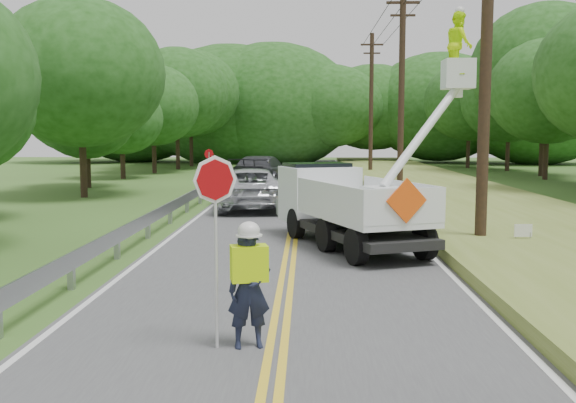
{
  "coord_description": "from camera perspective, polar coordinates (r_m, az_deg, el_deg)",
  "views": [
    {
      "loc": [
        0.41,
        -8.06,
        3.01
      ],
      "look_at": [
        0.0,
        6.0,
        1.5
      ],
      "focal_mm": 40.42,
      "sensor_mm": 36.0,
      "label": 1
    }
  ],
  "objects": [
    {
      "name": "treeline_horizon",
      "position": [
        64.4,
        0.33,
        8.33
      ],
      "size": [
        57.16,
        15.15,
        12.51
      ],
      "color": "#1A4511",
      "rests_on": "ground"
    },
    {
      "name": "bucket_truck",
      "position": [
        17.7,
        5.31,
        0.97
      ],
      "size": [
        5.13,
        6.32,
        6.05
      ],
      "color": "black",
      "rests_on": "road"
    },
    {
      "name": "flagger",
      "position": [
        9.03,
        -3.53,
        -6.9
      ],
      "size": [
        1.06,
        0.52,
        2.67
      ],
      "color": "#191E33",
      "rests_on": "road"
    },
    {
      "name": "suv_darkgrey",
      "position": [
        35.04,
        -2.31,
        2.65
      ],
      "size": [
        3.42,
        6.32,
        1.74
      ],
      "primitive_type": "imported",
      "rotation": [
        0.0,
        0.0,
        2.97
      ],
      "color": "#313338",
      "rests_on": "road"
    },
    {
      "name": "ground",
      "position": [
        8.61,
        -1.21,
        -14.33
      ],
      "size": [
        140.0,
        140.0,
        0.0
      ],
      "primitive_type": "plane",
      "color": "#3B5623",
      "rests_on": "ground"
    },
    {
      "name": "yard_sign",
      "position": [
        17.62,
        19.98,
        -2.51
      ],
      "size": [
        0.46,
        0.06,
        0.67
      ],
      "color": "white",
      "rests_on": "ground"
    },
    {
      "name": "utility_poles",
      "position": [
        25.59,
        12.24,
        11.05
      ],
      "size": [
        1.6,
        43.3,
        10.0
      ],
      "color": "black",
      "rests_on": "ground"
    },
    {
      "name": "road",
      "position": [
        22.26,
        0.61,
        -1.62
      ],
      "size": [
        7.2,
        96.0,
        0.03
      ],
      "color": "#4A4A4C",
      "rests_on": "ground"
    },
    {
      "name": "guardrail",
      "position": [
        23.51,
        -9.19,
        0.05
      ],
      "size": [
        0.18,
        48.0,
        0.77
      ],
      "color": "#9A9CA2",
      "rests_on": "ground"
    },
    {
      "name": "treeline_left",
      "position": [
        41.29,
        -13.3,
        9.3
      ],
      "size": [
        8.76,
        55.17,
        10.23
      ],
      "color": "#332319",
      "rests_on": "ground"
    },
    {
      "name": "stop_sign_permanent",
      "position": [
        30.82,
        -6.96,
        3.16
      ],
      "size": [
        0.42,
        0.27,
        2.22
      ],
      "color": "#9A9CA2",
      "rests_on": "ground"
    },
    {
      "name": "suv_silver",
      "position": [
        25.43,
        -3.34,
        1.16
      ],
      "size": [
        3.36,
        6.01,
        1.59
      ],
      "primitive_type": "imported",
      "rotation": [
        0.0,
        0.0,
        3.27
      ],
      "color": "silver",
      "rests_on": "road"
    },
    {
      "name": "tall_grass_verge",
      "position": [
        23.22,
        18.41,
        -1.26
      ],
      "size": [
        7.0,
        96.0,
        0.3
      ],
      "primitive_type": "cube",
      "color": "olive",
      "rests_on": "ground"
    }
  ]
}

